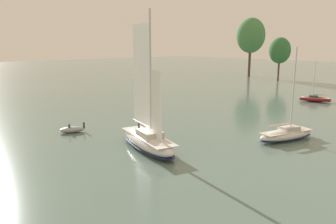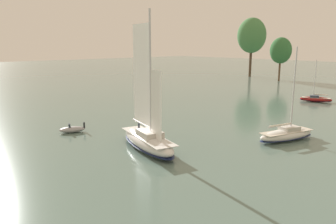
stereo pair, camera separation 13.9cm
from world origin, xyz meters
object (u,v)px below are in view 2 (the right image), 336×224
tree_shore_center (252,36)px  motor_tender (72,129)px  sailboat_main (148,139)px  sailboat_moored_far_slip (287,134)px  tree_shore_right (281,51)px  sailboat_moored_near_marina (316,99)px

tree_shore_center → motor_tender: tree_shore_center is taller
sailboat_main → motor_tender: sailboat_main is taller
tree_shore_center → sailboat_moored_far_slip: size_ratio=1.82×
tree_shore_right → motor_tender: 77.03m
tree_shore_right → motor_tender: size_ratio=3.80×
sailboat_moored_near_marina → tree_shore_right: bearing=130.6°
sailboat_main → tree_shore_center: bearing=117.3°
motor_tender → sailboat_moored_near_marina: bearing=76.9°
sailboat_moored_near_marina → motor_tender: size_ratio=2.37×
tree_shore_right → sailboat_moored_near_marina: size_ratio=1.61×
tree_shore_center → motor_tender: 86.65m
sailboat_moored_near_marina → sailboat_moored_far_slip: size_ratio=0.75×
tree_shore_right → sailboat_moored_near_marina: (24.44, -28.51, -8.77)m
sailboat_main → sailboat_moored_near_marina: sailboat_main is taller
tree_shore_center → sailboat_main: size_ratio=1.36×
tree_shore_right → sailboat_main: size_ratio=0.90×
tree_shore_center → sailboat_main: bearing=-62.7°
tree_shore_center → sailboat_moored_far_slip: 80.78m
tree_shore_center → tree_shore_right: 16.23m
tree_shore_center → sailboat_moored_near_marina: tree_shore_center is taller
tree_shore_right → motor_tender: bearing=-79.8°
tree_shore_center → sailboat_main: tree_shore_center is taller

